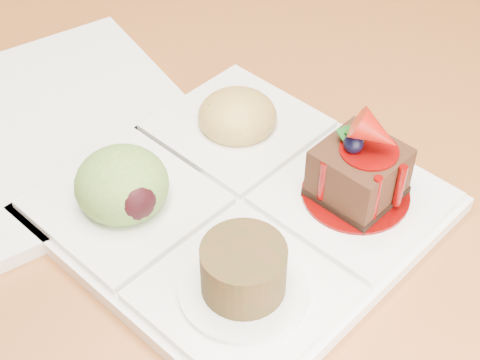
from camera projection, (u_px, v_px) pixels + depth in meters
dining_table at (83, 114)px, 0.72m from camera, size 1.00×1.80×0.75m
sampler_plate at (235, 195)px, 0.52m from camera, size 0.29×0.29×0.09m
second_plate at (42, 132)px, 0.59m from camera, size 0.24×0.24×0.01m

